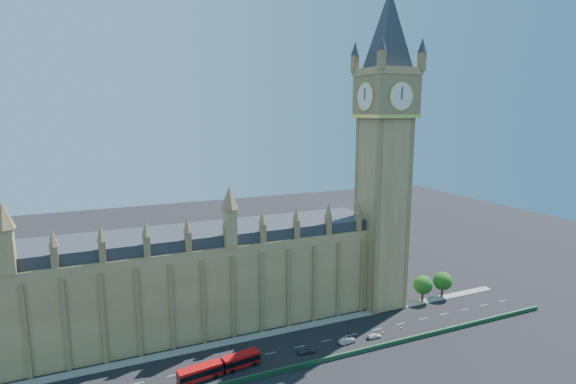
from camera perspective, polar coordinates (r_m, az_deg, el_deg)
name	(u,v)px	position (r m, az deg, el deg)	size (l,w,h in m)	color
ground	(285,350)	(121.13, -0.37, -19.41)	(400.00, 400.00, 0.00)	black
palace_westminster	(169,283)	(128.52, -14.90, -11.13)	(120.00, 20.00, 28.00)	olive
elizabeth_tower	(385,130)	(136.40, 12.20, 7.74)	(20.59, 20.59, 105.00)	olive
bridge_parapet	(300,366)	(113.74, 1.53, -21.20)	(160.00, 0.60, 1.20)	#1E4C2D
kerb_north	(272,333)	(128.82, -2.11, -17.46)	(160.00, 3.00, 0.16)	gray
tree_east_near	(423,284)	(152.04, 16.82, -11.15)	(6.00, 6.00, 8.50)	#382619
tree_east_far	(443,281)	(157.08, 19.09, -10.58)	(6.00, 6.00, 8.50)	#382619
red_bus	(220,367)	(112.21, -8.66, -21.10)	(19.87, 5.44, 3.34)	red
car_grey	(306,350)	(119.50, 2.30, -19.45)	(1.79, 4.44, 1.51)	#424449
car_silver	(347,340)	(124.68, 7.53, -18.19)	(1.62, 4.64, 1.53)	#9DA1A5
car_white	(375,336)	(128.35, 10.94, -17.50)	(1.66, 4.08, 1.18)	silver
cone_a	(347,342)	(124.99, 7.46, -18.32)	(0.58, 0.58, 0.70)	black
cone_b	(346,336)	(127.41, 7.41, -17.71)	(0.60, 0.60, 0.80)	black
cone_c	(383,332)	(131.06, 11.98, -17.04)	(0.52, 0.52, 0.72)	black
cone_d	(401,328)	(134.39, 14.17, -16.42)	(0.54, 0.54, 0.69)	black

